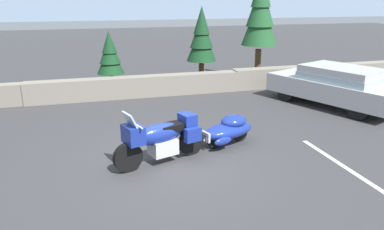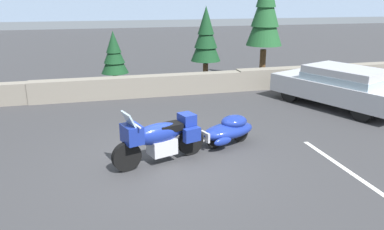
{
  "view_description": "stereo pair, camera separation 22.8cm",
  "coord_description": "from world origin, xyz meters",
  "px_view_note": "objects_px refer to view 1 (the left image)",
  "views": [
    {
      "loc": [
        -1.71,
        -7.7,
        3.65
      ],
      "look_at": [
        0.68,
        0.74,
        0.85
      ],
      "focal_mm": 34.62,
      "sensor_mm": 36.0,
      "label": 1
    },
    {
      "loc": [
        -1.49,
        -7.76,
        3.65
      ],
      "look_at": [
        0.68,
        0.74,
        0.85
      ],
      "focal_mm": 34.62,
      "sensor_mm": 36.0,
      "label": 2
    }
  ],
  "objects_px": {
    "pine_tree_tall": "(261,11)",
    "pine_tree_far_right": "(110,55)",
    "car_shaped_trailer": "(228,129)",
    "touring_motorcycle": "(161,137)",
    "pine_tree_secondary": "(202,37)",
    "sedan_at_right_edge": "(336,85)"
  },
  "relations": [
    {
      "from": "touring_motorcycle",
      "to": "sedan_at_right_edge",
      "type": "bearing_deg",
      "value": 23.42
    },
    {
      "from": "car_shaped_trailer",
      "to": "pine_tree_secondary",
      "type": "height_order",
      "value": "pine_tree_secondary"
    },
    {
      "from": "car_shaped_trailer",
      "to": "pine_tree_far_right",
      "type": "bearing_deg",
      "value": 111.45
    },
    {
      "from": "pine_tree_secondary",
      "to": "touring_motorcycle",
      "type": "bearing_deg",
      "value": -113.92
    },
    {
      "from": "sedan_at_right_edge",
      "to": "pine_tree_far_right",
      "type": "distance_m",
      "value": 8.41
    },
    {
      "from": "touring_motorcycle",
      "to": "pine_tree_secondary",
      "type": "relative_size",
      "value": 0.67
    },
    {
      "from": "touring_motorcycle",
      "to": "pine_tree_far_right",
      "type": "xyz_separation_m",
      "value": [
        -0.6,
        6.96,
        0.9
      ]
    },
    {
      "from": "pine_tree_secondary",
      "to": "sedan_at_right_edge",
      "type": "bearing_deg",
      "value": -50.33
    },
    {
      "from": "sedan_at_right_edge",
      "to": "pine_tree_secondary",
      "type": "relative_size",
      "value": 1.46
    },
    {
      "from": "car_shaped_trailer",
      "to": "pine_tree_tall",
      "type": "height_order",
      "value": "pine_tree_tall"
    },
    {
      "from": "pine_tree_tall",
      "to": "pine_tree_far_right",
      "type": "relative_size",
      "value": 2.03
    },
    {
      "from": "pine_tree_tall",
      "to": "car_shaped_trailer",
      "type": "bearing_deg",
      "value": -120.61
    },
    {
      "from": "car_shaped_trailer",
      "to": "pine_tree_tall",
      "type": "distance_m",
      "value": 8.48
    },
    {
      "from": "sedan_at_right_edge",
      "to": "pine_tree_tall",
      "type": "xyz_separation_m",
      "value": [
        -0.76,
        4.63,
        2.31
      ]
    },
    {
      "from": "touring_motorcycle",
      "to": "pine_tree_tall",
      "type": "bearing_deg",
      "value": 51.59
    },
    {
      "from": "sedan_at_right_edge",
      "to": "pine_tree_secondary",
      "type": "xyz_separation_m",
      "value": [
        -3.55,
        4.28,
        1.31
      ]
    },
    {
      "from": "pine_tree_tall",
      "to": "pine_tree_far_right",
      "type": "xyz_separation_m",
      "value": [
        -6.59,
        -0.59,
        -1.56
      ]
    },
    {
      "from": "pine_tree_secondary",
      "to": "pine_tree_far_right",
      "type": "relative_size",
      "value": 1.37
    },
    {
      "from": "pine_tree_secondary",
      "to": "pine_tree_far_right",
      "type": "height_order",
      "value": "pine_tree_secondary"
    },
    {
      "from": "pine_tree_far_right",
      "to": "touring_motorcycle",
      "type": "bearing_deg",
      "value": -85.04
    },
    {
      "from": "touring_motorcycle",
      "to": "pine_tree_far_right",
      "type": "distance_m",
      "value": 7.04
    },
    {
      "from": "pine_tree_tall",
      "to": "pine_tree_secondary",
      "type": "bearing_deg",
      "value": -172.83
    }
  ]
}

